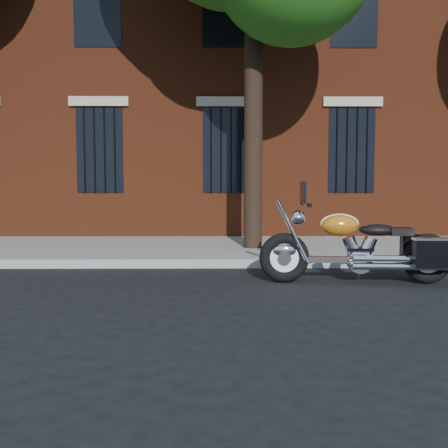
{
  "coord_description": "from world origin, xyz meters",
  "views": [
    {
      "loc": [
        -0.17,
        -6.91,
        1.38
      ],
      "look_at": [
        -0.09,
        0.8,
        0.78
      ],
      "focal_mm": 40.0,
      "sensor_mm": 36.0,
      "label": 1
    }
  ],
  "objects": [
    {
      "name": "ground",
      "position": [
        0.0,
        0.0,
        0.0
      ],
      "size": [
        120.0,
        120.0,
        0.0
      ],
      "primitive_type": "plane",
      "color": "black",
      "rests_on": "ground"
    },
    {
      "name": "curb",
      "position": [
        0.0,
        1.38,
        0.07
      ],
      "size": [
        40.0,
        0.16,
        0.15
      ],
      "primitive_type": "cube",
      "color": "gray",
      "rests_on": "ground"
    },
    {
      "name": "sidewalk",
      "position": [
        0.0,
        3.26,
        0.07
      ],
      "size": [
        40.0,
        3.6,
        0.15
      ],
      "primitive_type": "cube",
      "color": "gray",
      "rests_on": "ground"
    },
    {
      "name": "building",
      "position": [
        0.0,
        10.06,
        6.0
      ],
      "size": [
        26.0,
        10.08,
        12.0
      ],
      "color": "maroon",
      "rests_on": "ground"
    },
    {
      "name": "motorcycle",
      "position": [
        1.89,
        0.01,
        0.48
      ],
      "size": [
        2.81,
        0.87,
        1.43
      ],
      "rotation": [
        0.0,
        0.0,
        -0.05
      ],
      "color": "black",
      "rests_on": "ground"
    }
  ]
}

